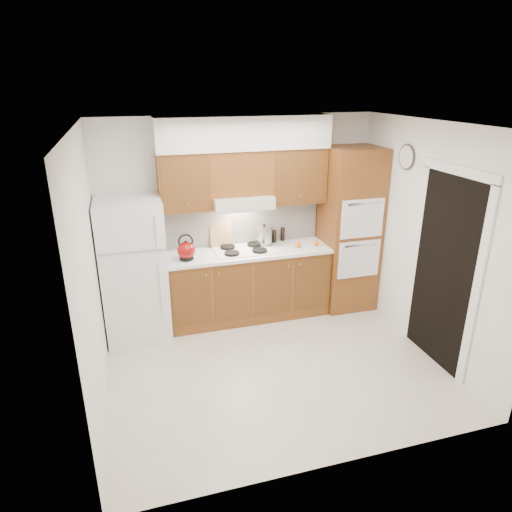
% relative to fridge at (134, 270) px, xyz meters
% --- Properties ---
extents(floor, '(3.60, 3.60, 0.00)m').
position_rel_fridge_xyz_m(floor, '(1.41, -1.14, -0.86)').
color(floor, beige).
rests_on(floor, ground).
extents(ceiling, '(3.60, 3.60, 0.00)m').
position_rel_fridge_xyz_m(ceiling, '(1.41, -1.14, 1.74)').
color(ceiling, white).
rests_on(ceiling, wall_back).
extents(wall_back, '(3.60, 0.02, 2.60)m').
position_rel_fridge_xyz_m(wall_back, '(1.41, 0.36, 0.44)').
color(wall_back, white).
rests_on(wall_back, floor).
extents(wall_left, '(0.02, 3.00, 2.60)m').
position_rel_fridge_xyz_m(wall_left, '(-0.40, -1.14, 0.44)').
color(wall_left, white).
rests_on(wall_left, floor).
extents(wall_right, '(0.02, 3.00, 2.60)m').
position_rel_fridge_xyz_m(wall_right, '(3.21, -1.14, 0.44)').
color(wall_right, white).
rests_on(wall_right, floor).
extents(fridge, '(0.75, 0.72, 1.72)m').
position_rel_fridge_xyz_m(fridge, '(0.00, 0.00, 0.00)').
color(fridge, white).
rests_on(fridge, floor).
extents(base_cabinets, '(2.11, 0.60, 0.90)m').
position_rel_fridge_xyz_m(base_cabinets, '(1.43, 0.06, -0.41)').
color(base_cabinets, brown).
rests_on(base_cabinets, floor).
extents(countertop, '(2.13, 0.62, 0.04)m').
position_rel_fridge_xyz_m(countertop, '(1.43, 0.05, 0.06)').
color(countertop, white).
rests_on(countertop, base_cabinets).
extents(backsplash, '(2.11, 0.03, 0.56)m').
position_rel_fridge_xyz_m(backsplash, '(1.43, 0.34, 0.36)').
color(backsplash, white).
rests_on(backsplash, countertop).
extents(oven_cabinet, '(0.70, 0.65, 2.20)m').
position_rel_fridge_xyz_m(oven_cabinet, '(2.85, 0.03, 0.24)').
color(oven_cabinet, brown).
rests_on(oven_cabinet, floor).
extents(upper_cab_left, '(0.63, 0.33, 0.70)m').
position_rel_fridge_xyz_m(upper_cab_left, '(0.69, 0.19, 0.99)').
color(upper_cab_left, brown).
rests_on(upper_cab_left, wall_back).
extents(upper_cab_right, '(0.73, 0.33, 0.70)m').
position_rel_fridge_xyz_m(upper_cab_right, '(2.12, 0.19, 0.99)').
color(upper_cab_right, brown).
rests_on(upper_cab_right, wall_back).
extents(range_hood, '(0.75, 0.45, 0.15)m').
position_rel_fridge_xyz_m(range_hood, '(1.38, 0.13, 0.71)').
color(range_hood, silver).
rests_on(range_hood, wall_back).
extents(upper_cab_over_hood, '(0.75, 0.33, 0.55)m').
position_rel_fridge_xyz_m(upper_cab_over_hood, '(1.38, 0.19, 1.06)').
color(upper_cab_over_hood, brown).
rests_on(upper_cab_over_hood, range_hood).
extents(soffit, '(2.13, 0.36, 0.40)m').
position_rel_fridge_xyz_m(soffit, '(1.43, 0.18, 1.54)').
color(soffit, silver).
rests_on(soffit, wall_back).
extents(cooktop, '(0.74, 0.50, 0.01)m').
position_rel_fridge_xyz_m(cooktop, '(1.38, 0.07, 0.09)').
color(cooktop, white).
rests_on(cooktop, countertop).
extents(doorway, '(0.02, 0.90, 2.10)m').
position_rel_fridge_xyz_m(doorway, '(3.19, -1.49, 0.19)').
color(doorway, black).
rests_on(doorway, floor).
extents(wall_clock, '(0.02, 0.30, 0.30)m').
position_rel_fridge_xyz_m(wall_clock, '(3.19, -0.59, 1.29)').
color(wall_clock, '#3F3833').
rests_on(wall_clock, wall_right).
extents(kettle, '(0.29, 0.29, 0.22)m').
position_rel_fridge_xyz_m(kettle, '(0.63, -0.05, 0.20)').
color(kettle, maroon).
rests_on(kettle, countertop).
extents(cutting_board, '(0.29, 0.11, 0.38)m').
position_rel_fridge_xyz_m(cutting_board, '(1.14, 0.31, 0.28)').
color(cutting_board, tan).
rests_on(cutting_board, countertop).
extents(stock_pot, '(0.27, 0.27, 0.22)m').
position_rel_fridge_xyz_m(stock_pot, '(1.70, 0.20, 0.22)').
color(stock_pot, '#AEAEB3').
rests_on(stock_pot, cooktop).
extents(condiment_a, '(0.05, 0.05, 0.18)m').
position_rel_fridge_xyz_m(condiment_a, '(1.80, 0.22, 0.17)').
color(condiment_a, black).
rests_on(condiment_a, countertop).
extents(condiment_b, '(0.07, 0.07, 0.18)m').
position_rel_fridge_xyz_m(condiment_b, '(2.00, 0.31, 0.17)').
color(condiment_b, black).
rests_on(condiment_b, countertop).
extents(condiment_c, '(0.06, 0.06, 0.17)m').
position_rel_fridge_xyz_m(condiment_c, '(1.87, 0.27, 0.16)').
color(condiment_c, black).
rests_on(condiment_c, countertop).
extents(orange_near, '(0.09, 0.09, 0.07)m').
position_rel_fridge_xyz_m(orange_near, '(2.35, -0.02, 0.12)').
color(orange_near, '#FF530D').
rests_on(orange_near, countertop).
extents(orange_far, '(0.09, 0.09, 0.07)m').
position_rel_fridge_xyz_m(orange_far, '(2.10, -0.01, 0.12)').
color(orange_far, orange).
rests_on(orange_far, countertop).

